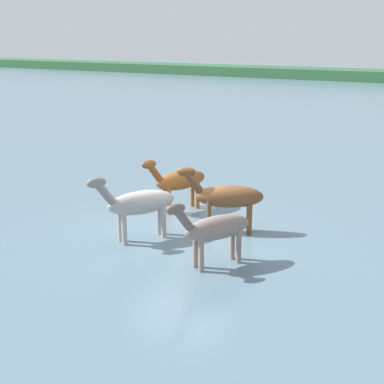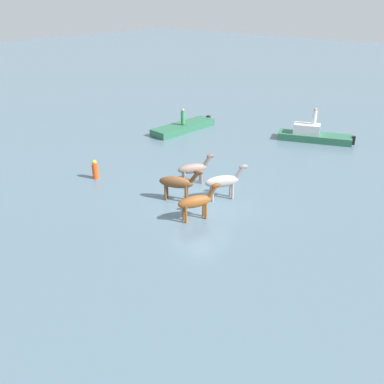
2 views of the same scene
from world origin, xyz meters
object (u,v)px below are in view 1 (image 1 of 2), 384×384
horse_gray_outer (179,181)px  horse_rear_stallion (138,203)px  horse_chestnut_trailing (226,197)px  horse_dun_straggler (215,228)px

horse_gray_outer → horse_rear_stallion: size_ratio=0.98×
horse_rear_stallion → horse_chestnut_trailing: 2.38m
horse_gray_outer → horse_chestnut_trailing: horse_chestnut_trailing is taller
horse_rear_stallion → horse_chestnut_trailing: bearing=166.7°
horse_rear_stallion → horse_dun_straggler: size_ratio=1.09×
horse_gray_outer → horse_dun_straggler: size_ratio=1.06×
horse_gray_outer → horse_chestnut_trailing: bearing=91.4°
horse_rear_stallion → horse_dun_straggler: bearing=111.5°
horse_gray_outer → horse_dun_straggler: bearing=68.5°
horse_gray_outer → horse_rear_stallion: 2.63m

